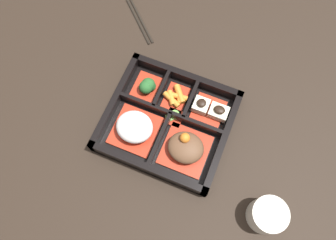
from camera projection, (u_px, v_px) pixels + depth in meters
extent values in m
plane|color=black|center=(168.00, 124.00, 0.73)|extent=(3.00, 3.00, 0.00)
cube|color=black|center=(168.00, 123.00, 0.73)|extent=(0.27, 0.24, 0.01)
cube|color=black|center=(187.00, 78.00, 0.75)|extent=(0.27, 0.01, 0.04)
cube|color=black|center=(147.00, 168.00, 0.68)|extent=(0.27, 0.01, 0.04)
cube|color=black|center=(222.00, 142.00, 0.70)|extent=(0.01, 0.24, 0.04)
cube|color=black|center=(116.00, 101.00, 0.73)|extent=(0.01, 0.24, 0.04)
cube|color=black|center=(171.00, 115.00, 0.72)|extent=(0.24, 0.01, 0.04)
cube|color=black|center=(190.00, 102.00, 0.73)|extent=(0.01, 0.09, 0.04)
cube|color=black|center=(161.00, 91.00, 0.74)|extent=(0.01, 0.09, 0.04)
cube|color=black|center=(160.00, 140.00, 0.70)|extent=(0.01, 0.12, 0.04)
cube|color=#B22D19|center=(185.00, 150.00, 0.70)|extent=(0.10, 0.10, 0.01)
ellipsoid|color=brown|center=(186.00, 148.00, 0.68)|extent=(0.08, 0.07, 0.03)
sphere|color=orange|center=(185.00, 138.00, 0.67)|extent=(0.02, 0.02, 0.02)
cube|color=#B22D19|center=(135.00, 130.00, 0.72)|extent=(0.10, 0.10, 0.01)
ellipsoid|color=silver|center=(134.00, 127.00, 0.69)|extent=(0.08, 0.07, 0.04)
cube|color=#B22D19|center=(208.00, 110.00, 0.73)|extent=(0.07, 0.07, 0.01)
cube|color=beige|center=(219.00, 112.00, 0.72)|extent=(0.04, 0.03, 0.02)
ellipsoid|color=black|center=(219.00, 110.00, 0.71)|extent=(0.02, 0.02, 0.01)
cube|color=beige|center=(201.00, 105.00, 0.72)|extent=(0.03, 0.03, 0.02)
ellipsoid|color=black|center=(202.00, 103.00, 0.71)|extent=(0.02, 0.02, 0.01)
cube|color=#B22D19|center=(175.00, 98.00, 0.74)|extent=(0.05, 0.07, 0.01)
cylinder|color=orange|center=(178.00, 95.00, 0.74)|extent=(0.03, 0.04, 0.01)
cylinder|color=orange|center=(172.00, 100.00, 0.73)|extent=(0.05, 0.03, 0.01)
cylinder|color=orange|center=(177.00, 96.00, 0.74)|extent=(0.04, 0.02, 0.01)
cylinder|color=orange|center=(171.00, 98.00, 0.73)|extent=(0.03, 0.04, 0.01)
cylinder|color=orange|center=(180.00, 94.00, 0.74)|extent=(0.04, 0.04, 0.01)
cube|color=#B22D19|center=(146.00, 87.00, 0.75)|extent=(0.06, 0.07, 0.01)
sphere|color=#265B28|center=(149.00, 85.00, 0.74)|extent=(0.03, 0.03, 0.03)
sphere|color=#265B28|center=(151.00, 86.00, 0.74)|extent=(0.02, 0.02, 0.02)
sphere|color=#265B28|center=(148.00, 86.00, 0.74)|extent=(0.02, 0.02, 0.02)
sphere|color=#265B28|center=(148.00, 85.00, 0.73)|extent=(0.03, 0.03, 0.03)
sphere|color=#265B28|center=(148.00, 85.00, 0.74)|extent=(0.02, 0.02, 0.02)
sphere|color=#265B28|center=(146.00, 87.00, 0.73)|extent=(0.03, 0.03, 0.03)
cube|color=#B22D19|center=(174.00, 118.00, 0.73)|extent=(0.04, 0.04, 0.01)
cylinder|color=#75A84C|center=(172.00, 117.00, 0.72)|extent=(0.02, 0.02, 0.00)
cylinder|color=#75A84C|center=(175.00, 114.00, 0.72)|extent=(0.02, 0.02, 0.00)
cylinder|color=#75A84C|center=(176.00, 116.00, 0.72)|extent=(0.02, 0.02, 0.01)
cylinder|color=beige|center=(267.00, 215.00, 0.64)|extent=(0.07, 0.07, 0.06)
cylinder|color=#597A38|center=(271.00, 214.00, 0.61)|extent=(0.06, 0.06, 0.01)
cylinder|color=black|center=(136.00, 10.00, 0.84)|extent=(0.16, 0.15, 0.01)
cylinder|color=black|center=(133.00, 12.00, 0.84)|extent=(0.16, 0.15, 0.01)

